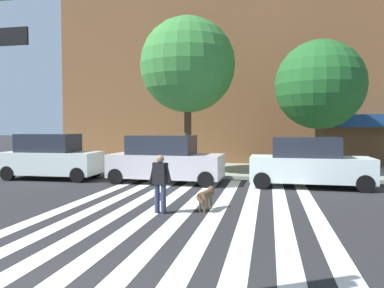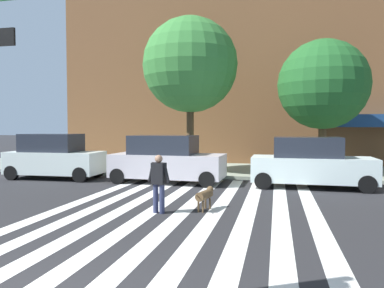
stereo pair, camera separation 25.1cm
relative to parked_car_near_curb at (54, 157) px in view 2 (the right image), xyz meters
The scene contains 10 objects.
ground_plane 8.42m from the parked_car_near_curb, 35.49° to the right, with size 160.00×160.00×0.00m, color #232326.
sidewalk_far 8.25m from the parked_car_near_curb, 33.81° to the left, with size 80.00×6.00×0.15m, color gray.
crosswalk_stripes 9.02m from the parked_car_near_curb, 32.77° to the right, with size 7.65×12.22×0.01m.
parked_car_near_curb is the anchor object (origin of this frame).
parked_car_behind_first 5.47m from the parked_car_near_curb, ahead, with size 4.90×2.19×2.05m.
parked_car_third_in_line 11.43m from the parked_car_near_curb, ahead, with size 4.70×1.92×2.01m.
street_tree_nearest 7.86m from the parked_car_near_curb, 24.68° to the left, with size 4.72×4.72×7.70m.
street_tree_middle 13.20m from the parked_car_near_curb, 15.90° to the left, with size 4.30×4.30×6.45m.
pedestrian_dog_walker 8.82m from the parked_car_near_curb, 38.46° to the right, with size 0.71×0.32×1.64m.
dog_on_leash 9.46m from the parked_car_near_curb, 30.88° to the right, with size 0.42×1.12×0.65m.
Camera 2 is at (3.31, -3.99, 2.43)m, focal length 34.48 mm.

